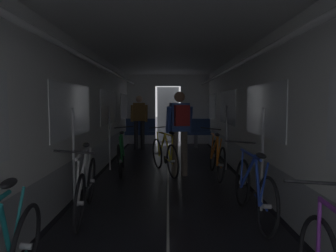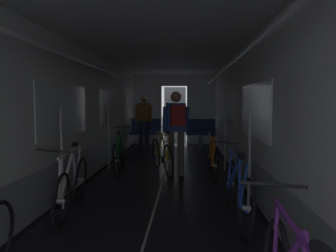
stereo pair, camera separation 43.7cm
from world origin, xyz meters
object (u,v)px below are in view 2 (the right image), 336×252
(bicycle_orange, at_px, (213,158))
(bicycle_yellow_in_aisle, at_px, (162,155))
(bicycle_white, at_px, (72,185))
(bench_seat_far_left, at_px, (145,130))
(person_cyclist_aisle, at_px, (176,126))
(person_standing_near_bench, at_px, (144,118))
(bicycle_green, at_px, (119,154))
(bench_seat_far_right, at_px, (201,130))
(bicycle_blue, at_px, (237,191))

(bicycle_orange, relative_size, bicycle_yellow_in_aisle, 1.04)
(bicycle_white, height_order, bicycle_yellow_in_aisle, bicycle_white)
(bicycle_yellow_in_aisle, bearing_deg, bench_seat_far_left, 102.67)
(person_cyclist_aisle, height_order, person_standing_near_bench, same)
(person_cyclist_aisle, xyz_separation_m, person_standing_near_bench, (-1.13, 3.60, -0.04))
(bicycle_green, distance_m, person_standing_near_bench, 3.33)
(bicycle_white, bearing_deg, bench_seat_far_right, 72.34)
(bench_seat_far_left, relative_size, bicycle_blue, 0.58)
(bicycle_orange, distance_m, bicycle_green, 1.98)
(bicycle_white, xyz_separation_m, bicycle_yellow_in_aisle, (0.99, 2.46, 0.00))
(bicycle_blue, bearing_deg, bicycle_green, 127.84)
(bicycle_yellow_in_aisle, bearing_deg, bench_seat_far_right, 75.34)
(bicycle_green, distance_m, bicycle_yellow_in_aisle, 0.91)
(bicycle_blue, height_order, bicycle_yellow_in_aisle, bicycle_blue)
(bench_seat_far_right, relative_size, person_cyclist_aisle, 0.58)
(bench_seat_far_right, distance_m, person_cyclist_aisle, 4.05)
(bicycle_white, xyz_separation_m, bicycle_orange, (2.03, 2.15, -0.00))
(bench_seat_far_right, distance_m, person_standing_near_bench, 1.88)
(person_cyclist_aisle, bearing_deg, bicycle_yellow_in_aisle, 138.07)
(bench_seat_far_left, relative_size, person_cyclist_aisle, 0.58)
(bench_seat_far_left, bearing_deg, person_cyclist_aisle, -74.04)
(bench_seat_far_left, distance_m, bicycle_white, 6.17)
(bicycle_blue, relative_size, bicycle_green, 1.00)
(bicycle_orange, bearing_deg, person_cyclist_aisle, 177.20)
(bench_seat_far_left, bearing_deg, bicycle_yellow_in_aisle, -77.33)
(person_standing_near_bench, bearing_deg, bicycle_white, -91.63)
(bench_seat_far_left, xyz_separation_m, bicycle_blue, (1.97, -6.29, -0.18))
(bench_seat_far_left, relative_size, person_standing_near_bench, 0.58)
(bench_seat_far_right, distance_m, bicycle_yellow_in_aisle, 3.83)
(bicycle_orange, bearing_deg, bicycle_blue, -87.47)
(person_standing_near_bench, bearing_deg, bicycle_green, -91.44)
(bicycle_blue, distance_m, bicycle_yellow_in_aisle, 2.83)
(person_cyclist_aisle, height_order, bicycle_yellow_in_aisle, person_cyclist_aisle)
(bench_seat_far_left, xyz_separation_m, bench_seat_far_right, (1.80, 0.00, 0.00))
(bench_seat_far_left, xyz_separation_m, bicycle_orange, (1.87, -4.01, -0.19))
(bicycle_orange, xyz_separation_m, bicycle_green, (-1.95, 0.35, 0.00))
(bench_seat_far_right, relative_size, bicycle_yellow_in_aisle, 0.61)
(bench_seat_far_right, relative_size, bicycle_orange, 0.58)
(bicycle_yellow_in_aisle, bearing_deg, bicycle_white, -111.97)
(bicycle_blue, xyz_separation_m, bicycle_yellow_in_aisle, (-1.14, 2.59, 0.00))
(bench_seat_far_right, xyz_separation_m, person_cyclist_aisle, (-0.66, -3.97, 0.45))
(person_cyclist_aisle, bearing_deg, bench_seat_far_right, 80.52)
(bench_seat_far_left, distance_m, bicycle_orange, 4.43)
(bench_seat_far_left, distance_m, bicycle_blue, 6.60)
(bicycle_blue, height_order, person_standing_near_bench, person_standing_near_bench)
(bench_seat_far_right, bearing_deg, bicycle_yellow_in_aisle, -104.66)
(bicycle_white, distance_m, bicycle_orange, 2.96)
(bench_seat_far_left, height_order, person_cyclist_aisle, person_cyclist_aisle)
(bicycle_orange, relative_size, person_cyclist_aisle, 1.00)
(bicycle_white, distance_m, bicycle_blue, 2.13)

